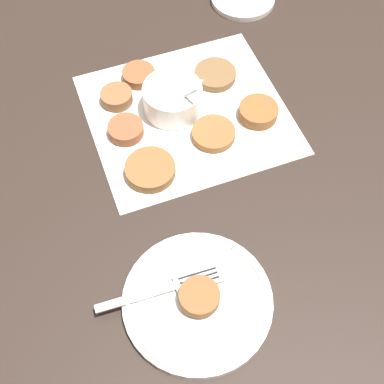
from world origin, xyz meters
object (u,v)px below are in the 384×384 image
Objects in this scene: sauce_bowl at (172,98)px; fritter_on_plate at (199,297)px; serving_plate at (197,301)px; fork at (174,286)px.

fritter_on_plate is (-0.12, -0.35, 0.00)m from sauce_bowl.
serving_plate is at bearing -109.83° from sauce_bowl.
sauce_bowl reaches higher than serving_plate.
serving_plate is 0.02m from fritter_on_plate.
sauce_bowl is 0.37m from serving_plate.
fritter_on_plate reaches higher than fork.
sauce_bowl is 0.60× the size of fork.
sauce_bowl is 1.95× the size of fritter_on_plate.
sauce_bowl reaches higher than fritter_on_plate.
fritter_on_plate is at bearing -44.52° from serving_plate.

